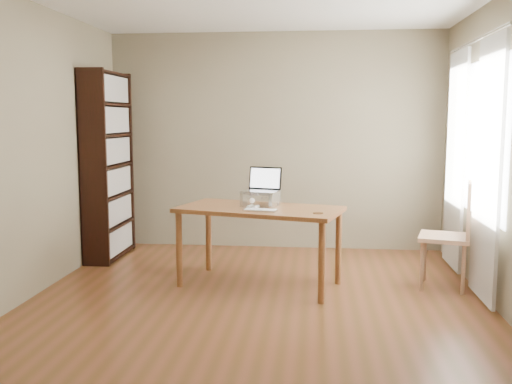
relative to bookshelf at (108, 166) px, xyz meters
name	(u,v)px	position (x,y,z in m)	size (l,w,h in m)	color
room	(259,152)	(1.86, -1.54, 0.25)	(4.04, 4.54, 2.64)	#573517
bookshelf	(108,166)	(0.00, 0.00, 0.00)	(0.30, 0.90, 2.10)	black
curtains	(470,163)	(3.75, -0.75, 0.12)	(0.03, 1.90, 2.25)	white
desk	(259,217)	(1.81, -0.95, -0.39)	(1.64, 1.12, 0.75)	brown
laptop_stand	(260,197)	(1.81, -0.87, -0.22)	(0.32, 0.25, 0.13)	silver
laptop	(261,185)	(1.81, -0.81, -0.11)	(0.38, 0.35, 0.23)	silver
keyboard	(260,210)	(1.84, -1.17, -0.29)	(0.32, 0.18, 0.02)	silver
coaster	(318,213)	(2.36, -1.24, -0.30)	(0.09, 0.09, 0.01)	brown
cat	(260,198)	(1.81, -0.84, -0.23)	(0.26, 0.49, 0.17)	#423A34
chair	(453,230)	(3.61, -0.84, -0.50)	(0.54, 0.54, 1.01)	tan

